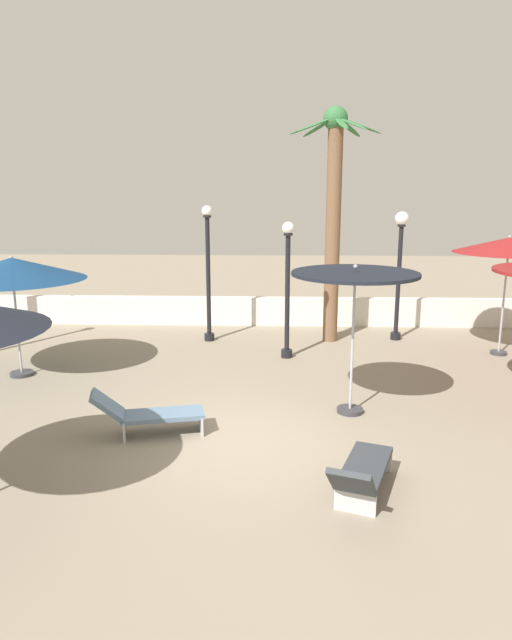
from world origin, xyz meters
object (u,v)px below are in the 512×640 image
at_px(lamp_post_1, 208,270).
at_px(lounge_chair_2, 148,414).
at_px(patio_umbrella_2, 12,269).
at_px(palm_tree_1, 334,203).
at_px(patio_umbrella_0, 509,246).
at_px(patio_umbrella_3, 355,283).
at_px(lamp_post_0, 287,285).
at_px(lounge_chair_0, 362,472).
at_px(lamp_post_2, 400,261).

relative_size(lamp_post_1, lounge_chair_2, 1.90).
height_order(patio_umbrella_2, palm_tree_1, palm_tree_1).
relative_size(patio_umbrella_2, lamp_post_1, 0.85).
height_order(patio_umbrella_0, patio_umbrella_3, patio_umbrella_0).
distance_m(patio_umbrella_0, patio_umbrella_3, 5.95).
bearing_deg(lounge_chair_2, patio_umbrella_3, 17.96).
relative_size(patio_umbrella_0, patio_umbrella_2, 0.96).
xyz_separation_m(palm_tree_1, lamp_post_0, (-1.23, -1.71, -1.95)).
bearing_deg(patio_umbrella_2, lamp_post_1, 39.68).
distance_m(patio_umbrella_0, lounge_chair_0, 8.85).
bearing_deg(patio_umbrella_3, lounge_chair_0, -94.31).
xyz_separation_m(patio_umbrella_2, lounge_chair_0, (6.96, -5.08, -2.05)).
bearing_deg(lounge_chair_2, lamp_post_0, 62.90).
bearing_deg(lamp_post_0, lounge_chair_2, -117.10).
relative_size(patio_umbrella_2, lamp_post_0, 0.94).
bearing_deg(patio_umbrella_2, lamp_post_2, 21.20).
relative_size(patio_umbrella_0, lounge_chair_2, 1.55).
relative_size(lamp_post_0, lounge_chair_0, 1.72).
bearing_deg(patio_umbrella_2, patio_umbrella_0, 10.50).
xyz_separation_m(patio_umbrella_2, lamp_post_0, (6.05, 1.66, -0.59)).
height_order(patio_umbrella_3, palm_tree_1, palm_tree_1).
height_order(patio_umbrella_0, lamp_post_2, lamp_post_2).
bearing_deg(lamp_post_2, lamp_post_1, -176.68).
bearing_deg(lamp_post_2, patio_umbrella_0, -31.10).
height_order(patio_umbrella_0, patio_umbrella_2, patio_umbrella_0).
xyz_separation_m(lamp_post_1, lounge_chair_2, (-0.31, -6.37, -1.59)).
bearing_deg(patio_umbrella_3, patio_umbrella_0, 43.53).
distance_m(patio_umbrella_2, lounge_chair_0, 8.86).
distance_m(patio_umbrella_0, lounge_chair_2, 9.78).
bearing_deg(lounge_chair_0, patio_umbrella_2, 143.89).
xyz_separation_m(patio_umbrella_0, lounge_chair_0, (-4.54, -7.21, -2.39)).
bearing_deg(lamp_post_1, patio_umbrella_3, -57.75).
relative_size(palm_tree_1, lamp_post_0, 1.85).
distance_m(patio_umbrella_2, lamp_post_2, 9.82).
xyz_separation_m(lamp_post_1, lounge_chair_0, (3.05, -8.32, -1.60)).
xyz_separation_m(patio_umbrella_0, palm_tree_1, (-4.22, 1.24, 1.01)).
distance_m(lamp_post_2, lounge_chair_0, 9.09).
relative_size(patio_umbrella_0, lounge_chair_0, 1.55).
xyz_separation_m(palm_tree_1, lounge_chair_2, (-3.68, -6.50, -3.40)).
xyz_separation_m(patio_umbrella_2, palm_tree_1, (7.28, 3.37, 1.36)).
bearing_deg(lamp_post_1, patio_umbrella_2, -140.32).
xyz_separation_m(patio_umbrella_3, lamp_post_2, (1.96, 5.51, -0.24)).
xyz_separation_m(patio_umbrella_2, lamp_post_2, (9.15, 3.55, -0.20)).
relative_size(patio_umbrella_0, patio_umbrella_3, 1.08).
distance_m(palm_tree_1, lounge_chair_0, 9.12).
relative_size(patio_umbrella_2, lounge_chair_2, 1.61).
bearing_deg(lamp_post_2, lamp_post_0, -148.67).
height_order(lamp_post_1, lounge_chair_0, lamp_post_1).
bearing_deg(patio_umbrella_3, patio_umbrella_2, 164.77).
bearing_deg(lamp_post_1, lounge_chair_0, -69.88).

